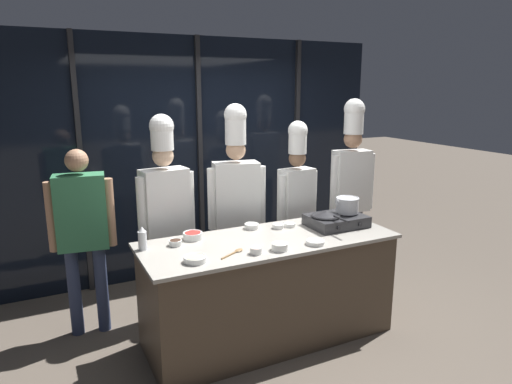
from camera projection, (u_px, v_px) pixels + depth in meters
ground_plane at (268, 336)px, 4.04m from camera, size 24.00×24.00×0.00m
window_wall_back at (199, 158)px, 5.26m from camera, size 4.53×0.09×2.70m
demo_counter at (269, 289)px, 3.94m from camera, size 2.17×0.82×0.91m
portable_stove at (336, 220)px, 4.16m from camera, size 0.51×0.39×0.11m
frying_pan at (326, 214)px, 4.09m from camera, size 0.27×0.47×0.04m
stock_pot at (347, 205)px, 4.18m from camera, size 0.24×0.21×0.14m
squeeze_bottle_clear at (142, 239)px, 3.55m from camera, size 0.07×0.07×0.19m
prep_bowl_rice at (278, 226)px, 4.11m from camera, size 0.11×0.11×0.04m
prep_bowl_soy_glaze at (175, 242)px, 3.66m from camera, size 0.11×0.11×0.05m
prep_bowl_shrimp at (256, 250)px, 3.48m from camera, size 0.10×0.10×0.05m
prep_bowl_ginger at (195, 259)px, 3.32m from camera, size 0.17×0.17×0.05m
prep_bowl_onion at (315, 242)px, 3.69m from camera, size 0.15×0.15×0.04m
prep_bowl_bell_pepper at (193, 235)px, 3.82m from camera, size 0.17×0.17×0.06m
prep_bowl_noodles at (280, 246)px, 3.56m from camera, size 0.13×0.13×0.06m
prep_bowl_garlic at (290, 225)px, 4.15m from camera, size 0.10×0.10×0.03m
prep_bowl_bean_sprouts at (252, 226)px, 4.09m from camera, size 0.13×0.13×0.05m
serving_spoon_slotted at (236, 252)px, 3.51m from camera, size 0.24×0.15×0.02m
person_guest at (82, 225)px, 3.90m from camera, size 0.54×0.27×1.66m
chef_head at (165, 203)px, 4.14m from camera, size 0.55×0.27×1.93m
chef_sous at (236, 193)px, 4.45m from camera, size 0.57×0.31×2.01m
chef_line at (297, 193)px, 4.73m from camera, size 0.48×0.23×1.82m
chef_pastry at (351, 176)px, 4.95m from camera, size 0.52×0.25×2.04m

